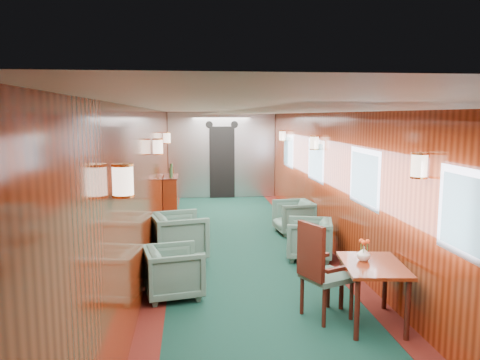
{
  "coord_description": "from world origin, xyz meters",
  "views": [
    {
      "loc": [
        -0.88,
        -7.14,
        2.3
      ],
      "look_at": [
        0.0,
        1.12,
        1.15
      ],
      "focal_mm": 35.0,
      "sensor_mm": 36.0,
      "label": 1
    }
  ],
  "objects_px": {
    "dining_table": "(373,273)",
    "credenza": "(171,195)",
    "armchair_right_far": "(294,217)",
    "armchair_left_near": "(174,272)",
    "side_chair": "(320,267)",
    "armchair_left_far": "(179,236)",
    "armchair_right_near": "(309,239)"
  },
  "relations": [
    {
      "from": "armchair_left_near",
      "to": "armchair_left_far",
      "type": "relative_size",
      "value": 0.85
    },
    {
      "from": "side_chair",
      "to": "armchair_right_far",
      "type": "xyz_separation_m",
      "value": [
        0.57,
        3.88,
        -0.28
      ]
    },
    {
      "from": "armchair_left_near",
      "to": "armchair_left_far",
      "type": "xyz_separation_m",
      "value": [
        0.03,
        1.55,
        0.06
      ]
    },
    {
      "from": "armchair_left_far",
      "to": "armchair_right_far",
      "type": "xyz_separation_m",
      "value": [
        2.2,
        1.48,
        -0.06
      ]
    },
    {
      "from": "dining_table",
      "to": "armchair_right_near",
      "type": "relative_size",
      "value": 1.38
    },
    {
      "from": "armchair_right_near",
      "to": "credenza",
      "type": "bearing_deg",
      "value": -131.94
    },
    {
      "from": "side_chair",
      "to": "armchair_left_far",
      "type": "height_order",
      "value": "side_chair"
    },
    {
      "from": "armchair_left_near",
      "to": "armchair_right_far",
      "type": "bearing_deg",
      "value": -47.97
    },
    {
      "from": "side_chair",
      "to": "armchair_left_near",
      "type": "xyz_separation_m",
      "value": [
        -1.66,
        0.84,
        -0.28
      ]
    },
    {
      "from": "armchair_left_near",
      "to": "armchair_right_far",
      "type": "relative_size",
      "value": 1.0
    },
    {
      "from": "side_chair",
      "to": "armchair_right_near",
      "type": "xyz_separation_m",
      "value": [
        0.45,
        2.22,
        -0.28
      ]
    },
    {
      "from": "side_chair",
      "to": "armchair_left_near",
      "type": "bearing_deg",
      "value": 129.35
    },
    {
      "from": "armchair_left_far",
      "to": "side_chair",
      "type": "bearing_deg",
      "value": -159.99
    },
    {
      "from": "credenza",
      "to": "armchair_left_near",
      "type": "distance_m",
      "value": 4.95
    },
    {
      "from": "side_chair",
      "to": "armchair_right_near",
      "type": "relative_size",
      "value": 1.57
    },
    {
      "from": "credenza",
      "to": "armchair_right_far",
      "type": "relative_size",
      "value": 1.68
    },
    {
      "from": "side_chair",
      "to": "armchair_left_far",
      "type": "xyz_separation_m",
      "value": [
        -1.63,
        2.4,
        -0.23
      ]
    },
    {
      "from": "dining_table",
      "to": "credenza",
      "type": "xyz_separation_m",
      "value": [
        -2.44,
        5.98,
        -0.11
      ]
    },
    {
      "from": "dining_table",
      "to": "credenza",
      "type": "bearing_deg",
      "value": 119.19
    },
    {
      "from": "dining_table",
      "to": "armchair_left_near",
      "type": "distance_m",
      "value": 2.45
    },
    {
      "from": "credenza",
      "to": "dining_table",
      "type": "bearing_deg",
      "value": -67.82
    },
    {
      "from": "credenza",
      "to": "armchair_right_far",
      "type": "bearing_deg",
      "value": -37.92
    },
    {
      "from": "armchair_left_near",
      "to": "credenza",
      "type": "bearing_deg",
      "value": -9.0
    },
    {
      "from": "armchair_left_near",
      "to": "armchair_right_far",
      "type": "height_order",
      "value": "same"
    },
    {
      "from": "armchair_right_near",
      "to": "armchair_right_far",
      "type": "height_order",
      "value": "armchair_right_near"
    },
    {
      "from": "dining_table",
      "to": "armchair_left_far",
      "type": "height_order",
      "value": "armchair_left_far"
    },
    {
      "from": "dining_table",
      "to": "credenza",
      "type": "relative_size",
      "value": 0.83
    },
    {
      "from": "credenza",
      "to": "armchair_right_near",
      "type": "bearing_deg",
      "value": -56.75
    },
    {
      "from": "armchair_right_near",
      "to": "armchair_right_far",
      "type": "distance_m",
      "value": 1.66
    },
    {
      "from": "armchair_left_far",
      "to": "armchair_right_near",
      "type": "relative_size",
      "value": 1.17
    },
    {
      "from": "dining_table",
      "to": "armchair_left_near",
      "type": "bearing_deg",
      "value": 162.01
    },
    {
      "from": "side_chair",
      "to": "armchair_right_far",
      "type": "height_order",
      "value": "side_chair"
    }
  ]
}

